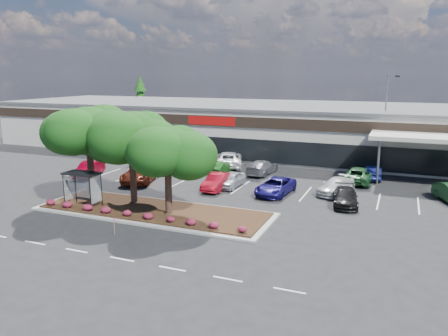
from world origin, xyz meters
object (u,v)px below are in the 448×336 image
at_px(light_pole, 385,127).
at_px(car_0, 89,169).
at_px(car_1, 140,173).
at_px(survey_stake, 114,224).

height_order(light_pole, car_0, light_pole).
bearing_deg(car_1, light_pole, 22.07).
relative_size(survey_stake, car_1, 0.19).
bearing_deg(car_0, survey_stake, -59.35).
xyz_separation_m(survey_stake, car_1, (-6.36, 12.90, 0.10)).
distance_m(light_pole, car_0, 32.02).
relative_size(light_pole, car_1, 1.74).
bearing_deg(car_1, survey_stake, -78.80).
bearing_deg(car_0, car_1, -12.46).
height_order(survey_stake, car_0, car_0).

